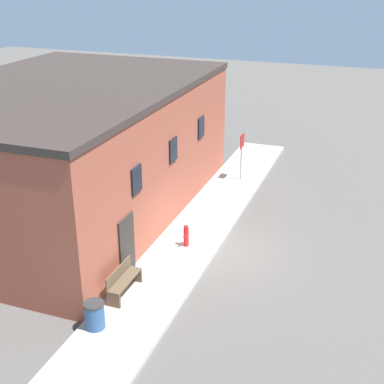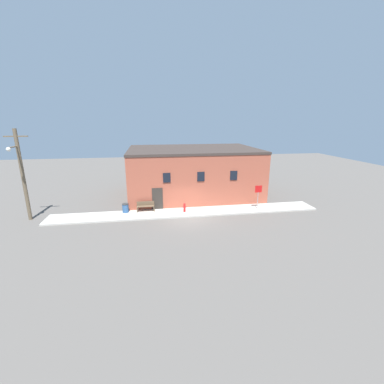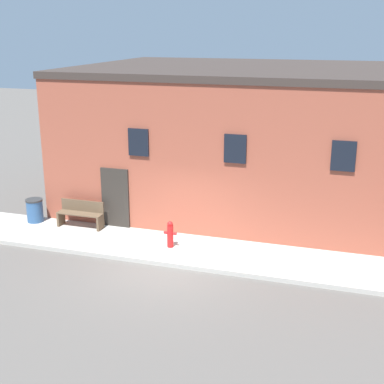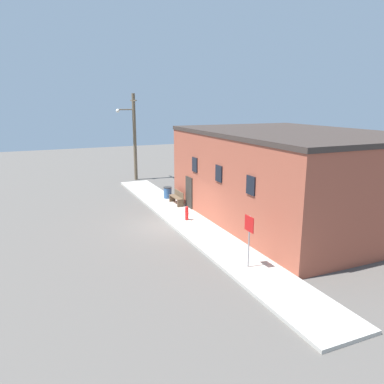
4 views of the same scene
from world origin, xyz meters
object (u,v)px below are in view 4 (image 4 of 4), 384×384
object	(u,v)px
stop_sign	(249,232)
fire_hydrant	(187,213)
bench	(177,197)
utility_pole	(134,135)
trash_bin	(168,192)

from	to	relation	value
stop_sign	fire_hydrant	bearing A→B (deg)	178.84
bench	utility_pole	xyz separation A→B (m)	(-9.84, -0.26, 3.48)
trash_bin	utility_pole	world-z (taller)	utility_pole
stop_sign	trash_bin	xyz separation A→B (m)	(-12.36, 0.89, -1.16)
fire_hydrant	stop_sign	world-z (taller)	stop_sign
stop_sign	trash_bin	world-z (taller)	stop_sign
trash_bin	fire_hydrant	bearing A→B (deg)	-7.95
fire_hydrant	bench	size ratio (longest dim) A/B	0.53
fire_hydrant	stop_sign	bearing A→B (deg)	-1.16
stop_sign	utility_pole	world-z (taller)	utility_pole
stop_sign	utility_pole	bearing A→B (deg)	178.18
bench	fire_hydrant	bearing A→B (deg)	-12.28
stop_sign	bench	world-z (taller)	stop_sign
fire_hydrant	stop_sign	size ratio (longest dim) A/B	0.38
stop_sign	trash_bin	distance (m)	12.45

